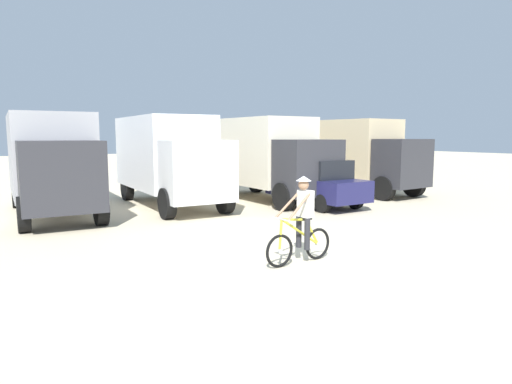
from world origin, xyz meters
The scene contains 7 objects.
ground_plane centered at (0.00, 0.00, 0.00)m, with size 120.00×120.00×0.00m, color beige.
box_truck_grey_hauler centered at (-4.80, 9.26, 1.87)m, with size 2.56×6.81×3.35m.
box_truck_avon_van centered at (-0.76, 9.14, 1.87)m, with size 2.53×6.80×3.35m.
box_truck_cream_rv centered at (3.20, 8.61, 1.87)m, with size 2.52×6.80×3.35m.
box_truck_tan_camper centered at (7.98, 8.63, 1.87)m, with size 2.89×6.91×3.35m.
sedan_parked centered at (3.91, 6.10, 0.88)m, with size 1.86×4.24×1.76m.
cyclist_orange_shirt centered at (-1.21, 0.22, 0.85)m, with size 1.73×0.52×1.82m.
Camera 1 is at (-6.80, -7.19, 2.64)m, focal length 31.85 mm.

